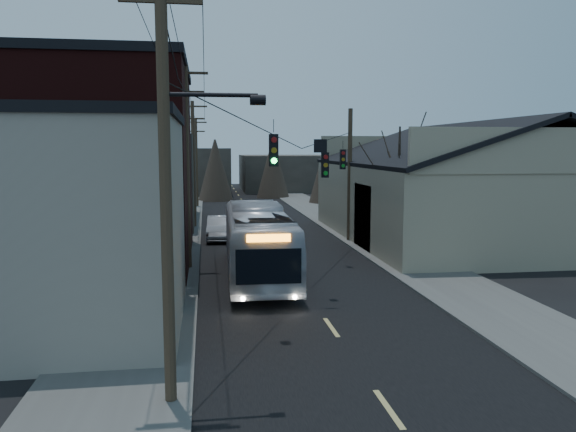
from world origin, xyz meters
name	(u,v)px	position (x,y,z in m)	size (l,w,h in m)	color
road_surface	(264,232)	(0.00, 30.00, 0.01)	(9.00, 110.00, 0.02)	black
sidewalk_left	(172,233)	(-6.50, 30.00, 0.06)	(4.00, 110.00, 0.12)	#474744
sidewalk_right	(352,229)	(6.50, 30.00, 0.06)	(4.00, 110.00, 0.12)	#474744
building_clapboard	(54,226)	(-9.00, 9.00, 3.50)	(8.00, 8.00, 7.00)	gray
building_brick	(89,168)	(-10.00, 20.00, 5.00)	(10.00, 12.00, 10.00)	black
building_left_far	(137,180)	(-9.50, 36.00, 3.50)	(9.00, 14.00, 7.00)	#322D28
warehouse	(467,199)	(13.00, 25.00, 2.70)	(16.16, 20.60, 7.73)	gray
building_far_left	(191,171)	(-6.00, 65.00, 3.00)	(10.00, 12.00, 6.00)	#322D28
building_far_right	(284,173)	(7.00, 70.00, 2.50)	(12.00, 14.00, 5.00)	#322D28
bare_tree	(398,192)	(6.50, 20.00, 3.60)	(0.40, 0.40, 7.20)	black
utility_lines	(222,166)	(-3.11, 24.14, 4.95)	(11.24, 45.28, 10.50)	#382B1E
bus	(258,242)	(-1.74, 16.02, 1.66)	(2.79, 11.92, 3.32)	#B2B5BE
parked_car	(220,228)	(-3.23, 27.04, 0.77)	(1.64, 4.70, 1.55)	#93959A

